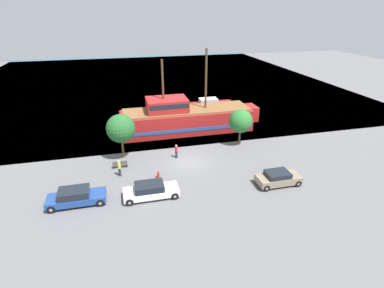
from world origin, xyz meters
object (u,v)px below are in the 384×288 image
Objects in this scene: parked_car_curb_front at (278,178)px; fire_hydrant at (158,174)px; pirate_ship at (186,118)px; moored_boat_dockside at (211,104)px; parked_car_curb_mid at (151,190)px; parked_car_curb_rear at (76,197)px; bench_promenade_east at (120,164)px; pedestrian_walking_far at (119,168)px; pedestrian_walking_near at (176,151)px.

fire_hydrant is at bearing 160.34° from parked_car_curb_front.
pirate_ship is 25.13× the size of fire_hydrant.
moored_boat_dockside is 28.26m from parked_car_curb_mid.
bench_promenade_east is at bearing 55.83° from parked_car_curb_rear.
parked_car_curb_front reaches higher than bench_promenade_east.
pirate_ship reaches higher than bench_promenade_east.
pedestrian_walking_far is (3.83, 4.03, 0.17)m from parked_car_curb_rear.
pirate_ship is 12.86m from bench_promenade_east.
parked_car_curb_rear is 2.81× the size of pedestrian_walking_far.
parked_car_curb_rear is 3.04× the size of pedestrian_walking_near.
pedestrian_walking_near is at bearing -109.96° from pirate_ship.
moored_boat_dockside is 20.13m from pedestrian_walking_near.
pedestrian_walking_near is at bearing 136.90° from parked_car_curb_front.
pirate_ship is 10.85× the size of pedestrian_walking_far.
fire_hydrant is 0.50× the size of bench_promenade_east.
pirate_ship is 12.47× the size of bench_promenade_east.
parked_car_curb_rear is 12.22m from pedestrian_walking_near.
pedestrian_walking_near is 6.94m from pedestrian_walking_far.
parked_car_curb_rear is at bearing 175.16° from parked_car_curb_mid.
pedestrian_walking_near is at bearing 56.35° from fire_hydrant.
parked_car_curb_front is 12.31m from parked_car_curb_mid.
pirate_ship is 14.10m from pedestrian_walking_far.
fire_hydrant is at bearing -114.90° from pirate_ship.
pedestrian_walking_far reaches higher than parked_car_curb_mid.
parked_car_curb_rear is 8.07m from fire_hydrant.
pedestrian_walking_near is (6.35, 0.90, 0.40)m from bench_promenade_east.
fire_hydrant is at bearing -39.68° from bench_promenade_east.
pedestrian_walking_far is at bearing 46.46° from parked_car_curb_rear.
pedestrian_walking_near reaches higher than parked_car_curb_rear.
parked_car_curb_front is at bearing -43.10° from pedestrian_walking_near.
parked_car_curb_mid is at bearing -118.12° from moored_boat_dockside.
fire_hydrant is (-5.53, -11.91, -1.44)m from pirate_ship.
parked_car_curb_front is 2.59× the size of pedestrian_walking_near.
parked_car_curb_rear is at bearing -129.07° from moored_boat_dockside.
bench_promenade_east is (-3.71, 3.08, 0.02)m from fire_hydrant.
parked_car_curb_rear is 5.56m from pedestrian_walking_far.
parked_car_curb_front is 15.86m from pedestrian_walking_far.
pedestrian_walking_near reaches higher than fire_hydrant.
fire_hydrant is at bearing -119.30° from moored_boat_dockside.
pedestrian_walking_near is at bearing 62.26° from parked_car_curb_mid.
pirate_ship reaches higher than pedestrian_walking_near.
pedestrian_walking_far is (-3.78, 1.36, 0.49)m from fire_hydrant.
parked_car_curb_front is 2.40× the size of pedestrian_walking_far.
pedestrian_walking_far reaches higher than parked_car_curb_rear.
parked_car_curb_front is at bearing -3.57° from parked_car_curb_mid.
parked_car_curb_mid is 3.04× the size of pedestrian_walking_near.
parked_car_curb_rear reaches higher than bench_promenade_east.
bench_promenade_east is (-9.23, -8.84, -1.42)m from pirate_ship.
moored_boat_dockside is 1.54× the size of parked_car_curb_rear.
parked_car_curb_mid is at bearing -109.45° from fire_hydrant.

